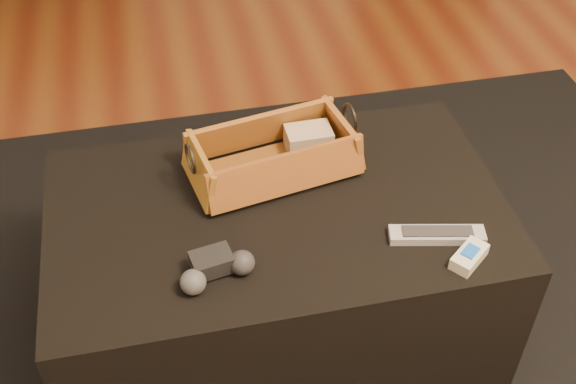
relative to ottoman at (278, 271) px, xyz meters
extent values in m
cube|color=black|center=(0.00, -0.05, -0.22)|extent=(2.60, 2.00, 0.01)
cube|color=black|center=(0.00, 0.00, 0.00)|extent=(1.00, 0.60, 0.42)
cube|color=black|center=(0.00, 0.10, 0.23)|extent=(0.21, 0.10, 0.02)
cube|color=tan|center=(0.11, 0.17, 0.25)|extent=(0.11, 0.07, 0.06)
cube|color=brown|center=(0.02, 0.12, 0.22)|extent=(0.36, 0.22, 0.01)
cube|color=#9E6723|center=(0.00, 0.20, 0.27)|extent=(0.36, 0.10, 0.10)
cube|color=#9C5B23|center=(0.03, 0.04, 0.27)|extent=(0.36, 0.10, 0.10)
cube|color=#9D5623|center=(0.19, 0.15, 0.27)|extent=(0.07, 0.18, 0.10)
cube|color=#A26E24|center=(-0.16, 0.09, 0.27)|extent=(0.07, 0.18, 0.10)
torus|color=black|center=(0.20, 0.15, 0.31)|extent=(0.02, 0.07, 0.07)
torus|color=#312B21|center=(-0.17, 0.08, 0.31)|extent=(0.02, 0.07, 0.07)
cube|color=black|center=(-0.16, -0.15, 0.24)|extent=(0.09, 0.07, 0.04)
sphere|color=#3D3E40|center=(-0.20, -0.20, 0.23)|extent=(0.06, 0.06, 0.05)
sphere|color=#29292B|center=(-0.10, -0.17, 0.23)|extent=(0.06, 0.06, 0.05)
cube|color=#B2B4BA|center=(0.31, -0.16, 0.22)|extent=(0.20, 0.09, 0.02)
cube|color=#29292B|center=(0.31, -0.16, 0.23)|extent=(0.15, 0.06, 0.00)
cube|color=beige|center=(0.35, -0.24, 0.22)|extent=(0.10, 0.09, 0.03)
cube|color=blue|center=(0.35, -0.24, 0.24)|extent=(0.04, 0.04, 0.01)
camera|label=1|loc=(-0.21, -1.12, 1.30)|focal=45.00mm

